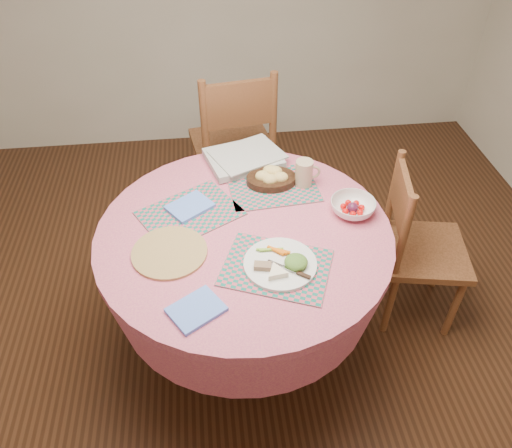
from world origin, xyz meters
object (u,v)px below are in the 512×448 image
at_px(bread_bowl, 271,177).
at_px(latte_mug, 305,173).
at_px(chair_back, 235,143).
at_px(chair_right, 417,244).
at_px(dinner_plate, 282,263).
at_px(dining_table, 245,263).
at_px(fruit_bowl, 353,207).
at_px(wicker_trivet, 170,252).

bearing_deg(bread_bowl, latte_mug, -10.43).
xyz_separation_m(chair_back, bread_bowl, (0.12, -0.72, 0.25)).
bearing_deg(chair_right, dinner_plate, 126.10).
relative_size(dining_table, chair_right, 1.40).
relative_size(chair_right, bread_bowl, 3.84).
bearing_deg(fruit_bowl, chair_right, 8.85).
bearing_deg(latte_mug, dining_table, -137.20).
bearing_deg(dining_table, fruit_bowl, 7.36).
distance_m(wicker_trivet, bread_bowl, 0.62).
relative_size(dining_table, dinner_plate, 4.39).
xyz_separation_m(dining_table, dinner_plate, (0.12, -0.23, 0.22)).
height_order(wicker_trivet, bread_bowl, bread_bowl).
bearing_deg(dinner_plate, bread_bowl, 86.43).
relative_size(latte_mug, fruit_bowl, 0.49).
xyz_separation_m(dinner_plate, latte_mug, (0.18, 0.51, 0.05)).
xyz_separation_m(chair_back, dinner_plate, (0.08, -1.26, 0.24)).
xyz_separation_m(dinner_plate, fruit_bowl, (0.35, 0.29, 0.01)).
bearing_deg(dining_table, dinner_plate, -61.26).
xyz_separation_m(dining_table, bread_bowl, (0.16, 0.31, 0.23)).
bearing_deg(chair_back, dining_table, 79.23).
distance_m(bread_bowl, latte_mug, 0.15).
xyz_separation_m(chair_right, chair_back, (-0.81, 0.91, 0.07)).
xyz_separation_m(wicker_trivet, dinner_plate, (0.43, -0.13, 0.02)).
height_order(chair_right, latte_mug, chair_right).
bearing_deg(dinner_plate, latte_mug, 70.41).
distance_m(chair_back, latte_mug, 0.84).
bearing_deg(fruit_bowl, dining_table, -172.64).
relative_size(chair_back, dinner_plate, 3.61).
bearing_deg(bread_bowl, dining_table, -116.96).
distance_m(chair_back, dinner_plate, 1.28).
xyz_separation_m(dining_table, wicker_trivet, (-0.31, -0.10, 0.20)).
bearing_deg(latte_mug, wicker_trivet, -147.86).
height_order(bread_bowl, fruit_bowl, bread_bowl).
distance_m(dining_table, fruit_bowl, 0.53).
distance_m(dining_table, chair_back, 1.03).
xyz_separation_m(chair_right, latte_mug, (-0.55, 0.16, 0.36)).
relative_size(wicker_trivet, bread_bowl, 1.30).
relative_size(chair_right, dinner_plate, 3.12).
bearing_deg(chair_back, dinner_plate, 85.30).
height_order(chair_right, wicker_trivet, chair_right).
bearing_deg(bread_bowl, chair_back, 99.29).
bearing_deg(chair_right, latte_mug, 84.15).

